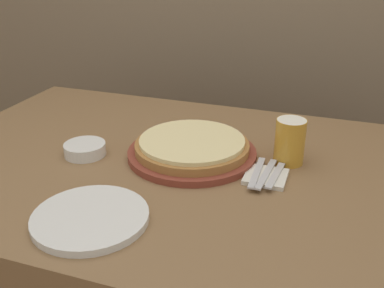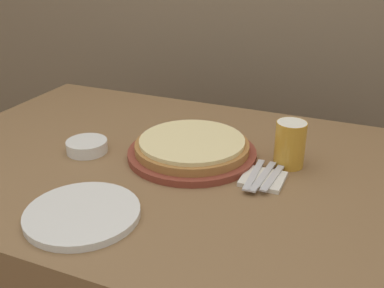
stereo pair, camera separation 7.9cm
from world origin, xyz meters
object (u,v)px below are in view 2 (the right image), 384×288
beer_glass (290,142)px  dinner_plate (82,214)px  side_bowl (87,146)px  fork (254,174)px  dinner_knife (263,176)px  pizza_on_board (192,148)px  spoon (272,178)px

beer_glass → dinner_plate: beer_glass is taller
side_bowl → fork: bearing=3.4°
fork → dinner_knife: 0.03m
pizza_on_board → spoon: bearing=-13.9°
beer_glass → dinner_knife: bearing=-109.5°
side_bowl → dinner_plate: bearing=-56.8°
beer_glass → side_bowl: size_ratio=1.07×
dinner_plate → spoon: size_ratio=1.76×
pizza_on_board → side_bowl: (-0.30, -0.09, -0.01)m
dinner_knife → spoon: size_ratio=1.17×
dinner_knife → spoon: (0.03, 0.00, 0.00)m
beer_glass → spoon: (-0.02, -0.12, -0.06)m
side_bowl → dinner_knife: 0.54m
spoon → side_bowl: bearing=-176.9°
beer_glass → spoon: bearing=-98.2°
pizza_on_board → spoon: (0.26, -0.06, -0.01)m
pizza_on_board → fork: 0.22m
side_bowl → spoon: (0.56, 0.03, -0.00)m
beer_glass → fork: bearing=-119.5°
beer_glass → dinner_knife: beer_glass is taller
dinner_knife → spoon: bearing=0.0°
fork → spoon: 0.05m
pizza_on_board → fork: size_ratio=2.13×
dinner_knife → dinner_plate: bearing=-136.0°
beer_glass → dinner_knife: size_ratio=0.73×
pizza_on_board → dinner_knife: size_ratio=2.13×
dinner_plate → side_bowl: 0.36m
spoon → dinner_knife: bearing=180.0°
dinner_plate → pizza_on_board: bearing=74.5°
dinner_plate → fork: bearing=46.2°
dinner_knife → beer_glass: bearing=70.5°
pizza_on_board → dinner_knife: bearing=-15.3°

